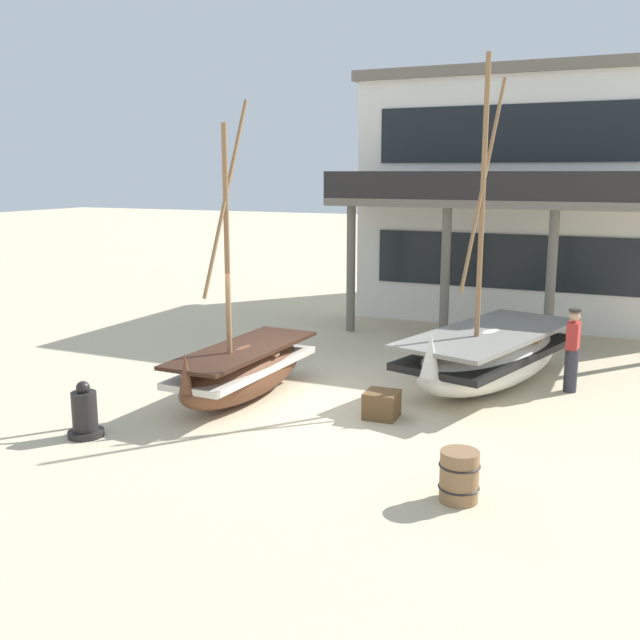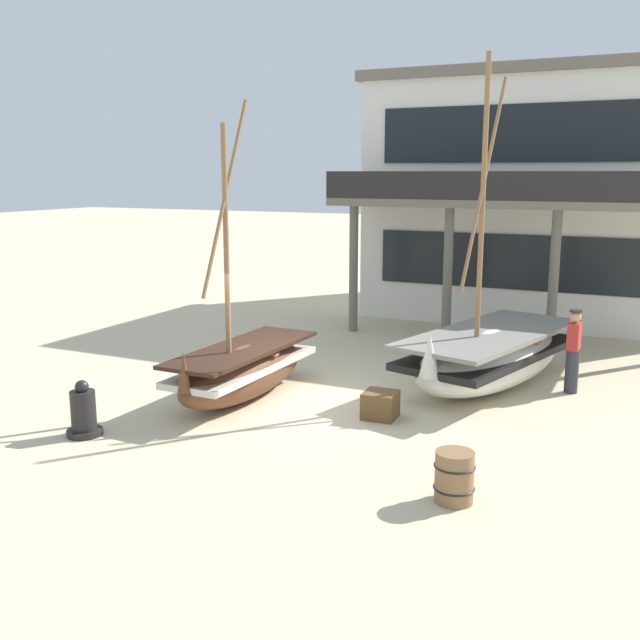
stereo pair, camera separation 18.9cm
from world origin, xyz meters
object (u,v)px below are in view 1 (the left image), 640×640
Objects in this scene: fishing_boat_centre_large at (489,355)px; wooden_barrel at (459,476)px; capstan_winch at (85,414)px; fisherman_by_hull at (572,351)px; cargo_crate at (382,405)px; harbor_building_main at (533,196)px; fishing_boat_near_left at (243,369)px.

fishing_boat_centre_large reaches higher than wooden_barrel.
fishing_boat_centre_large reaches higher than capstan_winch.
fisherman_by_hull is at bearing 82.30° from wooden_barrel.
cargo_crate is at bearing -115.24° from fishing_boat_centre_large.
harbor_building_main reaches higher than fisherman_by_hull.
fishing_boat_near_left is at bearing 65.50° from capstan_winch.
fishing_boat_near_left is 5.62m from wooden_barrel.
capstan_winch is at bearing -178.28° from wooden_barrel.
harbor_building_main is at bearing 86.82° from cargo_crate.
fisherman_by_hull is at bearing 28.65° from fishing_boat_near_left.
wooden_barrel is (-0.79, -5.83, -0.48)m from fisherman_by_hull.
capstan_winch reaches higher than cargo_crate.
fisherman_by_hull reaches higher than capstan_winch.
cargo_crate is at bearing -93.18° from harbor_building_main.
cargo_crate is 12.20m from harbor_building_main.
fisherman_by_hull is 9.34m from harbor_building_main.
harbor_building_main is at bearing 71.88° from capstan_winch.
fishing_boat_centre_large is 3.84× the size of fisherman_by_hull.
fishing_boat_centre_large is 11.24× the size of cargo_crate.
fishing_boat_near_left is 9.75× the size of cargo_crate.
wooden_barrel is at bearing -81.95° from fishing_boat_centre_large.
capstan_winch is 5.09m from cargo_crate.
harbor_building_main reaches higher than fishing_boat_near_left.
wooden_barrel is 3.47m from cargo_crate.
harbor_building_main is (4.80, 14.66, 3.22)m from capstan_winch.
wooden_barrel reaches higher than cargo_crate.
fishing_boat_near_left is 3.33× the size of fisherman_by_hull.
capstan_winch is 0.10× the size of harbor_building_main.
wooden_barrel is at bearing -97.70° from fisherman_by_hull.
harbor_building_main is at bearing 95.70° from wooden_barrel.
fishing_boat_centre_large is 1.61m from fisherman_by_hull.
fishing_boat_centre_large reaches higher than fisherman_by_hull.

